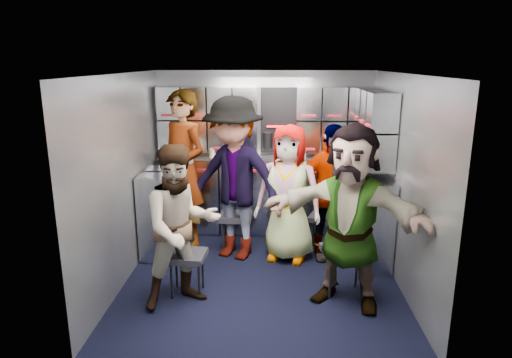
{
  "coord_description": "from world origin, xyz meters",
  "views": [
    {
      "loc": [
        0.11,
        -4.46,
        2.23
      ],
      "look_at": [
        -0.07,
        0.35,
        0.97
      ],
      "focal_mm": 32.0,
      "sensor_mm": 36.0,
      "label": 1
    }
  ],
  "objects_px": {
    "jump_seat_near_left": "(187,258)",
    "attendant_standing": "(183,171)",
    "jump_seat_center": "(288,222)",
    "jump_seat_mid_right": "(327,219)",
    "jump_seat_near_right": "(345,254)",
    "attendant_arc_d": "(330,193)",
    "jump_seat_mid_left": "(236,218)",
    "attendant_arc_e": "(350,217)",
    "attendant_arc_c": "(289,193)",
    "attendant_arc_a": "(181,227)",
    "attendant_arc_b": "(234,179)"
  },
  "relations": [
    {
      "from": "jump_seat_center",
      "to": "attendant_arc_d",
      "type": "bearing_deg",
      "value": -16.34
    },
    {
      "from": "attendant_standing",
      "to": "attendant_arc_a",
      "type": "relative_size",
      "value": 1.26
    },
    {
      "from": "jump_seat_mid_left",
      "to": "attendant_arc_c",
      "type": "relative_size",
      "value": 0.29
    },
    {
      "from": "jump_seat_near_left",
      "to": "jump_seat_mid_right",
      "type": "xyz_separation_m",
      "value": [
        1.47,
        1.1,
        0.02
      ]
    },
    {
      "from": "jump_seat_center",
      "to": "attendant_arc_c",
      "type": "bearing_deg",
      "value": -90.0
    },
    {
      "from": "attendant_arc_c",
      "to": "attendant_arc_e",
      "type": "xyz_separation_m",
      "value": [
        0.52,
        -0.99,
        0.07
      ]
    },
    {
      "from": "jump_seat_mid_left",
      "to": "attendant_arc_d",
      "type": "xyz_separation_m",
      "value": [
        1.08,
        -0.17,
        0.38
      ]
    },
    {
      "from": "attendant_arc_a",
      "to": "attendant_arc_e",
      "type": "relative_size",
      "value": 0.89
    },
    {
      "from": "jump_seat_near_left",
      "to": "attendant_standing",
      "type": "distance_m",
      "value": 1.33
    },
    {
      "from": "jump_seat_mid_right",
      "to": "attendant_standing",
      "type": "relative_size",
      "value": 0.25
    },
    {
      "from": "jump_seat_center",
      "to": "jump_seat_mid_right",
      "type": "distance_m",
      "value": 0.47
    },
    {
      "from": "jump_seat_near_right",
      "to": "attendant_arc_e",
      "type": "height_order",
      "value": "attendant_arc_e"
    },
    {
      "from": "jump_seat_near_right",
      "to": "attendant_arc_a",
      "type": "distance_m",
      "value": 1.58
    },
    {
      "from": "jump_seat_near_right",
      "to": "attendant_arc_b",
      "type": "height_order",
      "value": "attendant_arc_b"
    },
    {
      "from": "attendant_standing",
      "to": "attendant_arc_d",
      "type": "distance_m",
      "value": 1.74
    },
    {
      "from": "jump_seat_near_left",
      "to": "jump_seat_mid_left",
      "type": "xyz_separation_m",
      "value": [
        0.39,
        1.09,
        0.02
      ]
    },
    {
      "from": "attendant_arc_a",
      "to": "jump_seat_center",
      "type": "bearing_deg",
      "value": 22.25
    },
    {
      "from": "jump_seat_mid_left",
      "to": "jump_seat_center",
      "type": "xyz_separation_m",
      "value": [
        0.62,
        -0.03,
        -0.03
      ]
    },
    {
      "from": "jump_seat_near_right",
      "to": "attendant_standing",
      "type": "xyz_separation_m",
      "value": [
        -1.77,
        1.11,
        0.54
      ]
    },
    {
      "from": "jump_seat_mid_right",
      "to": "attendant_arc_e",
      "type": "xyz_separation_m",
      "value": [
        0.06,
        -1.21,
        0.45
      ]
    },
    {
      "from": "attendant_arc_a",
      "to": "attendant_arc_c",
      "type": "bearing_deg",
      "value": 17.77
    },
    {
      "from": "jump_seat_mid_left",
      "to": "attendant_arc_a",
      "type": "xyz_separation_m",
      "value": [
        -0.39,
        -1.27,
        0.36
      ]
    },
    {
      "from": "jump_seat_center",
      "to": "attendant_arc_b",
      "type": "bearing_deg",
      "value": -166.64
    },
    {
      "from": "jump_seat_mid_left",
      "to": "attendant_arc_d",
      "type": "distance_m",
      "value": 1.16
    },
    {
      "from": "attendant_arc_c",
      "to": "attendant_arc_b",
      "type": "bearing_deg",
      "value": -167.69
    },
    {
      "from": "jump_seat_mid_left",
      "to": "jump_seat_center",
      "type": "height_order",
      "value": "jump_seat_mid_left"
    },
    {
      "from": "jump_seat_mid_right",
      "to": "attendant_arc_c",
      "type": "height_order",
      "value": "attendant_arc_c"
    },
    {
      "from": "attendant_standing",
      "to": "attendant_arc_e",
      "type": "height_order",
      "value": "attendant_standing"
    },
    {
      "from": "jump_seat_mid_right",
      "to": "attendant_arc_d",
      "type": "relative_size",
      "value": 0.31
    },
    {
      "from": "jump_seat_center",
      "to": "jump_seat_near_right",
      "type": "distance_m",
      "value": 1.12
    },
    {
      "from": "attendant_arc_c",
      "to": "attendant_arc_a",
      "type": "bearing_deg",
      "value": -118.17
    },
    {
      "from": "attendant_arc_d",
      "to": "jump_seat_near_right",
      "type": "bearing_deg",
      "value": -92.1
    },
    {
      "from": "attendant_arc_e",
      "to": "jump_seat_center",
      "type": "bearing_deg",
      "value": 139.61
    },
    {
      "from": "jump_seat_near_left",
      "to": "attendant_arc_b",
      "type": "bearing_deg",
      "value": 66.81
    },
    {
      "from": "jump_seat_near_left",
      "to": "attendant_standing",
      "type": "relative_size",
      "value": 0.22
    },
    {
      "from": "attendant_arc_c",
      "to": "attendant_arc_d",
      "type": "relative_size",
      "value": 1.0
    },
    {
      "from": "jump_seat_near_right",
      "to": "attendant_arc_b",
      "type": "relative_size",
      "value": 0.26
    },
    {
      "from": "jump_seat_mid_left",
      "to": "attendant_arc_e",
      "type": "xyz_separation_m",
      "value": [
        1.14,
        -1.2,
        0.45
      ]
    },
    {
      "from": "jump_seat_near_right",
      "to": "attendant_arc_d",
      "type": "xyz_separation_m",
      "value": [
        -0.06,
        0.85,
        0.36
      ]
    },
    {
      "from": "attendant_arc_d",
      "to": "jump_seat_near_left",
      "type": "bearing_deg",
      "value": -154.01
    },
    {
      "from": "attendant_standing",
      "to": "jump_seat_center",
      "type": "bearing_deg",
      "value": 34.17
    },
    {
      "from": "jump_seat_center",
      "to": "jump_seat_mid_left",
      "type": "bearing_deg",
      "value": 176.86
    },
    {
      "from": "jump_seat_center",
      "to": "attendant_arc_a",
      "type": "relative_size",
      "value": 0.27
    },
    {
      "from": "attendant_arc_a",
      "to": "attendant_arc_b",
      "type": "relative_size",
      "value": 0.82
    },
    {
      "from": "jump_seat_mid_right",
      "to": "attendant_arc_b",
      "type": "height_order",
      "value": "attendant_arc_b"
    },
    {
      "from": "jump_seat_center",
      "to": "attendant_standing",
      "type": "xyz_separation_m",
      "value": [
        -1.24,
        0.12,
        0.59
      ]
    },
    {
      "from": "attendant_arc_e",
      "to": "attendant_arc_c",
      "type": "bearing_deg",
      "value": 143.38
    },
    {
      "from": "jump_seat_near_right",
      "to": "attendant_arc_d",
      "type": "height_order",
      "value": "attendant_arc_d"
    },
    {
      "from": "jump_seat_center",
      "to": "attendant_arc_e",
      "type": "relative_size",
      "value": 0.24
    },
    {
      "from": "jump_seat_center",
      "to": "attendant_standing",
      "type": "bearing_deg",
      "value": 174.37
    }
  ]
}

